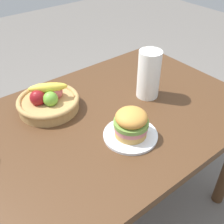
# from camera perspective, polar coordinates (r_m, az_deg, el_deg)

# --- Properties ---
(ground_plane) EXTENTS (8.00, 8.00, 0.00)m
(ground_plane) POSITION_cam_1_polar(r_m,az_deg,el_deg) (1.81, -1.15, -20.09)
(ground_plane) COLOR slate
(dining_table) EXTENTS (1.40, 0.90, 0.75)m
(dining_table) POSITION_cam_1_polar(r_m,az_deg,el_deg) (1.31, -1.50, -4.63)
(dining_table) COLOR #4C301C
(dining_table) RESTS_ON ground_plane
(plate) EXTENTS (0.23, 0.23, 0.01)m
(plate) POSITION_cam_1_polar(r_m,az_deg,el_deg) (1.15, 3.87, -4.81)
(plate) COLOR white
(plate) RESTS_ON dining_table
(sandwich) EXTENTS (0.14, 0.14, 0.12)m
(sandwich) POSITION_cam_1_polar(r_m,az_deg,el_deg) (1.10, 4.01, -2.27)
(sandwich) COLOR tan
(sandwich) RESTS_ON plate
(fruit_basket) EXTENTS (0.29, 0.29, 0.14)m
(fruit_basket) POSITION_cam_1_polar(r_m,az_deg,el_deg) (1.31, -13.21, 2.29)
(fruit_basket) COLOR tan
(fruit_basket) RESTS_ON dining_table
(paper_towel_roll) EXTENTS (0.11, 0.11, 0.24)m
(paper_towel_roll) POSITION_cam_1_polar(r_m,az_deg,el_deg) (1.34, 7.68, 7.78)
(paper_towel_roll) COLOR white
(paper_towel_roll) RESTS_ON dining_table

